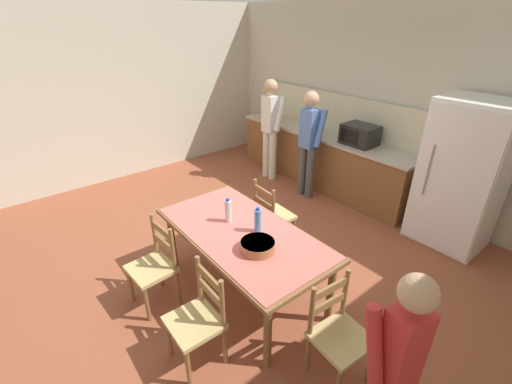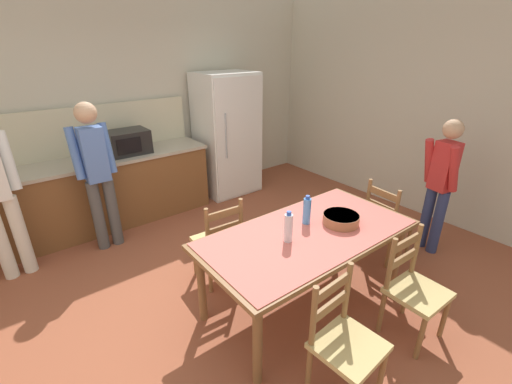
{
  "view_description": "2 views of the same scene",
  "coord_description": "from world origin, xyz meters",
  "px_view_note": "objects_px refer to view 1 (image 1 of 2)",
  "views": [
    {
      "loc": [
        2.86,
        -2.14,
        2.66
      ],
      "look_at": [
        0.28,
        -0.04,
        0.94
      ],
      "focal_mm": 24.0,
      "sensor_mm": 36.0,
      "label": 1
    },
    {
      "loc": [
        -1.35,
        -2.17,
        2.26
      ],
      "look_at": [
        0.54,
        0.24,
        0.9
      ],
      "focal_mm": 24.0,
      "sensor_mm": 36.0,
      "label": 2
    }
  ],
  "objects_px": {
    "person_at_counter": "(309,140)",
    "dining_table": "(242,237)",
    "person_at_sink": "(270,125)",
    "bottle_near_centre": "(228,211)",
    "serving_bowl": "(258,245)",
    "chair_side_near_left": "(154,266)",
    "person_by_table": "(395,367)",
    "microwave": "(360,135)",
    "chair_side_far_left": "(272,215)",
    "bottle_off_centre": "(258,220)",
    "chair_head_end": "(338,334)",
    "refrigerator": "(462,176)",
    "chair_side_near_right": "(198,319)"
  },
  "relations": [
    {
      "from": "bottle_off_centre",
      "to": "chair_head_end",
      "type": "relative_size",
      "value": 0.3
    },
    {
      "from": "microwave",
      "to": "person_by_table",
      "type": "relative_size",
      "value": 0.33
    },
    {
      "from": "dining_table",
      "to": "chair_head_end",
      "type": "height_order",
      "value": "chair_head_end"
    },
    {
      "from": "person_at_sink",
      "to": "bottle_near_centre",
      "type": "bearing_deg",
      "value": -140.21
    },
    {
      "from": "microwave",
      "to": "bottle_near_centre",
      "type": "height_order",
      "value": "microwave"
    },
    {
      "from": "bottle_near_centre",
      "to": "chair_head_end",
      "type": "bearing_deg",
      "value": -0.44
    },
    {
      "from": "dining_table",
      "to": "bottle_near_centre",
      "type": "height_order",
      "value": "bottle_near_centre"
    },
    {
      "from": "dining_table",
      "to": "serving_bowl",
      "type": "relative_size",
      "value": 5.98
    },
    {
      "from": "serving_bowl",
      "to": "chair_head_end",
      "type": "bearing_deg",
      "value": 4.21
    },
    {
      "from": "serving_bowl",
      "to": "person_at_sink",
      "type": "bearing_deg",
      "value": 136.63
    },
    {
      "from": "bottle_off_centre",
      "to": "refrigerator",
      "type": "bearing_deg",
      "value": 71.5
    },
    {
      "from": "chair_side_near_left",
      "to": "person_at_sink",
      "type": "distance_m",
      "value": 3.39
    },
    {
      "from": "serving_bowl",
      "to": "person_at_counter",
      "type": "distance_m",
      "value": 2.65
    },
    {
      "from": "serving_bowl",
      "to": "person_at_sink",
      "type": "relative_size",
      "value": 0.18
    },
    {
      "from": "serving_bowl",
      "to": "dining_table",
      "type": "bearing_deg",
      "value": 167.09
    },
    {
      "from": "dining_table",
      "to": "chair_side_far_left",
      "type": "xyz_separation_m",
      "value": [
        -0.42,
        0.78,
        -0.24
      ]
    },
    {
      "from": "chair_side_near_left",
      "to": "person_at_sink",
      "type": "bearing_deg",
      "value": 115.04
    },
    {
      "from": "person_at_counter",
      "to": "dining_table",
      "type": "bearing_deg",
      "value": -152.47
    },
    {
      "from": "bottle_off_centre",
      "to": "person_at_counter",
      "type": "bearing_deg",
      "value": 120.97
    },
    {
      "from": "chair_side_far_left",
      "to": "person_at_sink",
      "type": "xyz_separation_m",
      "value": [
        -1.61,
        1.38,
        0.54
      ]
    },
    {
      "from": "bottle_off_centre",
      "to": "chair_head_end",
      "type": "height_order",
      "value": "bottle_off_centre"
    },
    {
      "from": "serving_bowl",
      "to": "person_at_sink",
      "type": "xyz_separation_m",
      "value": [
        -2.37,
        2.24,
        0.17
      ]
    },
    {
      "from": "microwave",
      "to": "dining_table",
      "type": "relative_size",
      "value": 0.26
    },
    {
      "from": "chair_side_far_left",
      "to": "person_at_counter",
      "type": "distance_m",
      "value": 1.61
    },
    {
      "from": "dining_table",
      "to": "person_at_counter",
      "type": "distance_m",
      "value": 2.43
    },
    {
      "from": "chair_side_near_left",
      "to": "person_at_counter",
      "type": "relative_size",
      "value": 0.54
    },
    {
      "from": "microwave",
      "to": "person_at_sink",
      "type": "bearing_deg",
      "value": -161.18
    },
    {
      "from": "person_by_table",
      "to": "dining_table",
      "type": "bearing_deg",
      "value": 4.55
    },
    {
      "from": "chair_head_end",
      "to": "person_by_table",
      "type": "relative_size",
      "value": 0.59
    },
    {
      "from": "bottle_off_centre",
      "to": "chair_side_near_right",
      "type": "relative_size",
      "value": 0.3
    },
    {
      "from": "chair_head_end",
      "to": "person_at_counter",
      "type": "height_order",
      "value": "person_at_counter"
    },
    {
      "from": "chair_side_near_right",
      "to": "chair_side_far_left",
      "type": "xyz_separation_m",
      "value": [
        -0.84,
        1.57,
        0.0
      ]
    },
    {
      "from": "microwave",
      "to": "bottle_near_centre",
      "type": "distance_m",
      "value": 2.69
    },
    {
      "from": "refrigerator",
      "to": "chair_side_far_left",
      "type": "height_order",
      "value": "refrigerator"
    },
    {
      "from": "bottle_near_centre",
      "to": "person_at_sink",
      "type": "xyz_separation_m",
      "value": [
        -1.8,
        2.16,
        0.1
      ]
    },
    {
      "from": "chair_side_near_right",
      "to": "chair_side_far_left",
      "type": "distance_m",
      "value": 1.78
    },
    {
      "from": "person_at_sink",
      "to": "bottle_off_centre",
      "type": "bearing_deg",
      "value": -133.74
    },
    {
      "from": "bottle_off_centre",
      "to": "chair_side_far_left",
      "type": "xyz_separation_m",
      "value": [
        -0.52,
        0.66,
        -0.44
      ]
    },
    {
      "from": "bottle_off_centre",
      "to": "person_at_sink",
      "type": "relative_size",
      "value": 0.15
    },
    {
      "from": "refrigerator",
      "to": "person_at_sink",
      "type": "xyz_separation_m",
      "value": [
        -2.98,
        -0.48,
        0.06
      ]
    },
    {
      "from": "chair_side_far_left",
      "to": "person_at_sink",
      "type": "distance_m",
      "value": 2.19
    },
    {
      "from": "bottle_off_centre",
      "to": "bottle_near_centre",
      "type": "bearing_deg",
      "value": -160.51
    },
    {
      "from": "serving_bowl",
      "to": "chair_side_near_left",
      "type": "height_order",
      "value": "chair_side_near_left"
    },
    {
      "from": "chair_side_near_left",
      "to": "bottle_off_centre",
      "type": "bearing_deg",
      "value": 55.6
    },
    {
      "from": "bottle_near_centre",
      "to": "serving_bowl",
      "type": "bearing_deg",
      "value": -7.84
    },
    {
      "from": "person_by_table",
      "to": "person_at_sink",
      "type": "bearing_deg",
      "value": -19.72
    },
    {
      "from": "chair_side_near_left",
      "to": "person_by_table",
      "type": "relative_size",
      "value": 0.59
    },
    {
      "from": "bottle_off_centre",
      "to": "chair_side_near_right",
      "type": "distance_m",
      "value": 1.06
    },
    {
      "from": "chair_head_end",
      "to": "person_at_sink",
      "type": "bearing_deg",
      "value": 61.68
    },
    {
      "from": "person_at_sink",
      "to": "person_by_table",
      "type": "relative_size",
      "value": 1.14
    }
  ]
}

